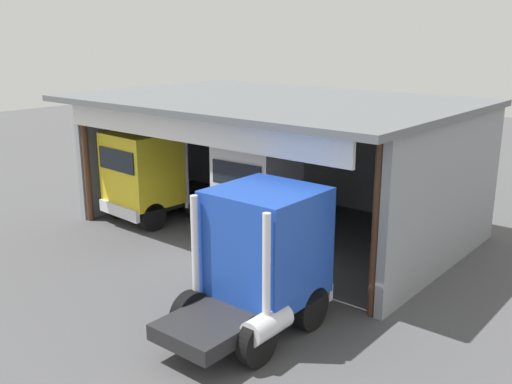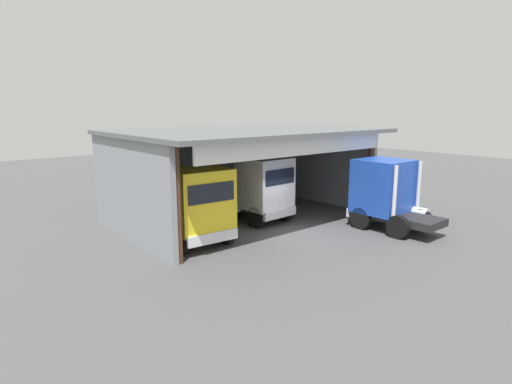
{
  "view_description": "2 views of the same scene",
  "coord_description": "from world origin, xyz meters",
  "views": [
    {
      "loc": [
        12.26,
        -11.92,
        6.86
      ],
      "look_at": [
        0.0,
        2.81,
        1.62
      ],
      "focal_mm": 40.32,
      "sensor_mm": 36.0,
      "label": 1
    },
    {
      "loc": [
        -13.64,
        -13.58,
        5.97
      ],
      "look_at": [
        0.0,
        2.81,
        1.62
      ],
      "focal_mm": 29.49,
      "sensor_mm": 36.0,
      "label": 2
    }
  ],
  "objects": [
    {
      "name": "ground_plane",
      "position": [
        0.0,
        0.0,
        0.0
      ],
      "size": [
        80.0,
        80.0,
        0.0
      ],
      "primitive_type": "plane",
      "color": "#4C4C4F",
      "rests_on": "ground"
    },
    {
      "name": "truck_yellow_center_right_bay",
      "position": [
        -4.35,
        1.65,
        1.78
      ],
      "size": [
        2.71,
        4.54,
        3.67
      ],
      "rotation": [
        0.0,
        0.0,
        3.08
      ],
      "color": "yellow",
      "rests_on": "ground"
    },
    {
      "name": "truck_white_right_bay",
      "position": [
        0.28,
        2.74,
        1.76
      ],
      "size": [
        2.62,
        4.64,
        3.4
      ],
      "rotation": [
        0.0,
        0.0,
        3.19
      ],
      "color": "white",
      "rests_on": "ground"
    },
    {
      "name": "workshop_shed",
      "position": [
        0.0,
        4.64,
        3.35
      ],
      "size": [
        13.18,
        9.21,
        4.82
      ],
      "color": "gray",
      "rests_on": "ground"
    },
    {
      "name": "tool_cart",
      "position": [
        4.12,
        7.05,
        0.5
      ],
      "size": [
        0.9,
        0.6,
        1.0
      ],
      "primitive_type": "cube",
      "color": "#1E59A5",
      "rests_on": "ground"
    },
    {
      "name": "truck_blue_yard_outside",
      "position": [
        4.26,
        -2.13,
        1.81
      ],
      "size": [
        2.52,
        4.33,
        3.42
      ],
      "rotation": [
        0.0,
        0.0,
        0.01
      ],
      "color": "#1E47B7",
      "rests_on": "ground"
    },
    {
      "name": "oil_drum",
      "position": [
        -2.46,
        7.33,
        0.44
      ],
      "size": [
        0.58,
        0.58,
        0.87
      ],
      "primitive_type": "cylinder",
      "color": "#194CB2",
      "rests_on": "ground"
    }
  ]
}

